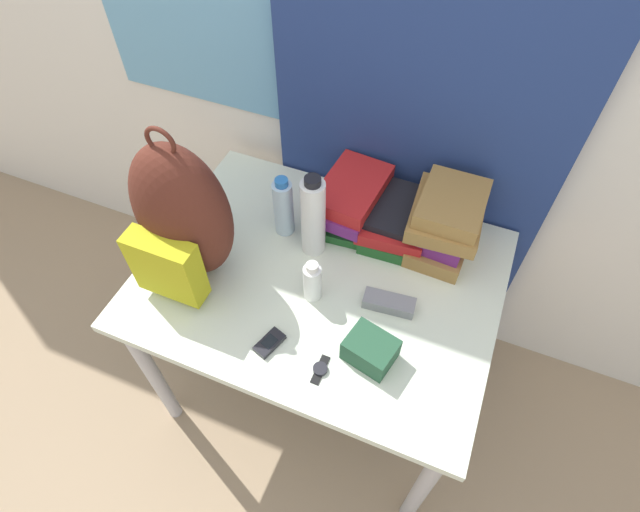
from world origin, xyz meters
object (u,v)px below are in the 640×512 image
cell_phone (270,343)px  book_stack_center (396,220)px  water_bottle (283,207)px  book_stack_left (351,200)px  book_stack_right (446,221)px  sports_bottle (313,217)px  backpack (182,219)px  sunglasses_case (389,303)px  sunscreen_bottle (312,282)px  camera_pouch (370,350)px  wristwatch (320,369)px

cell_phone → book_stack_center: bearing=69.6°
water_bottle → cell_phone: water_bottle is taller
book_stack_left → book_stack_right: 0.31m
sports_bottle → book_stack_left: bearing=70.0°
backpack → sunglasses_case: bearing=8.8°
sunscreen_bottle → sunglasses_case: (0.22, 0.05, -0.05)m
book_stack_center → book_stack_right: book_stack_right is taller
book_stack_left → water_bottle: (-0.18, -0.13, 0.03)m
backpack → camera_pouch: 0.63m
book_stack_right → water_bottle: size_ratio=1.26×
sunglasses_case → wristwatch: (-0.11, -0.26, -0.01)m
backpack → camera_pouch: size_ratio=3.51×
cell_phone → sunglasses_case: (0.27, 0.24, 0.01)m
sports_bottle → wristwatch: 0.45m
backpack → book_stack_center: 0.66m
sports_bottle → water_bottle: bearing=163.1°
book_stack_center → sports_bottle: size_ratio=0.88×
water_bottle → sports_bottle: sports_bottle is taller
backpack → sunscreen_bottle: bearing=6.6°
backpack → water_bottle: (0.19, 0.25, -0.12)m
backpack → book_stack_right: (0.67, 0.38, -0.12)m
backpack → sports_bottle: 0.38m
cell_phone → backpack: bearing=154.7°
sunglasses_case → book_stack_center: bearing=104.1°
backpack → sunscreen_bottle: backpack is taller
water_bottle → camera_pouch: 0.53m
camera_pouch → wristwatch: bearing=-140.9°
book_stack_right → sunglasses_case: 0.31m
book_stack_right → wristwatch: 0.59m
book_stack_center → cell_phone: size_ratio=2.69×
book_stack_center → water_bottle: (-0.33, -0.13, 0.05)m
sports_bottle → cell_phone: bearing=-86.6°
cell_phone → sports_bottle: bearing=93.4°
book_stack_left → book_stack_center: book_stack_left is taller
sports_bottle → backpack: bearing=-145.0°
backpack → book_stack_right: bearing=29.4°
book_stack_right → water_bottle: bearing=-164.9°
wristwatch → water_bottle: bearing=125.4°
sunglasses_case → wristwatch: 0.28m
backpack → book_stack_center: bearing=35.7°
sunscreen_bottle → sunglasses_case: 0.23m
book_stack_left → wristwatch: size_ratio=3.36×
sunscreen_bottle → camera_pouch: 0.26m
cell_phone → water_bottle: bearing=109.0°
camera_pouch → water_bottle: bearing=140.9°
book_stack_center → camera_pouch: book_stack_center is taller
water_bottle → sports_bottle: (0.12, -0.04, 0.04)m
water_bottle → sports_bottle: 0.13m
water_bottle → sports_bottle: size_ratio=0.74×
book_stack_center → cell_phone: book_stack_center is taller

